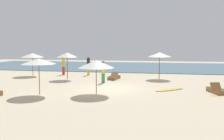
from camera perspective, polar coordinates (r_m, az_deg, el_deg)
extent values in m
plane|color=beige|center=(16.14, -0.02, -4.30)|extent=(60.00, 60.00, 0.00)
cube|color=#476B7F|center=(32.85, 5.76, 0.86)|extent=(48.00, 16.00, 0.06)
cylinder|color=brown|center=(13.91, -3.82, -1.85)|extent=(0.05, 0.05, 1.96)
cone|color=silver|center=(13.82, -3.84, 1.45)|extent=(2.10, 2.10, 0.45)
cylinder|color=brown|center=(20.88, 11.36, 0.99)|extent=(0.06, 0.06, 2.25)
cone|color=silver|center=(20.82, 11.41, 3.67)|extent=(2.02, 2.02, 0.40)
cylinder|color=brown|center=(23.80, -18.60, 1.21)|extent=(0.05, 0.05, 2.11)
cone|color=silver|center=(23.75, -18.67, 3.39)|extent=(2.14, 2.14, 0.40)
cylinder|color=brown|center=(14.39, -17.15, -1.64)|extent=(0.05, 0.05, 2.06)
cone|color=silver|center=(14.30, -17.26, 2.02)|extent=(1.97, 1.97, 0.32)
cylinder|color=brown|center=(20.51, -10.75, 0.91)|extent=(0.06, 0.06, 2.24)
cone|color=silver|center=(20.45, -10.80, 3.61)|extent=(1.77, 1.77, 0.40)
cube|color=olive|center=(20.28, 0.51, -1.83)|extent=(0.90, 1.59, 0.28)
cube|color=olive|center=(19.55, 0.57, -1.29)|extent=(0.66, 0.60, 0.53)
cube|color=#2D4C8C|center=(20.26, 0.51, -1.40)|extent=(0.72, 1.13, 0.03)
cube|color=olive|center=(15.72, 23.97, -4.55)|extent=(1.02, 1.61, 0.28)
cube|color=olive|center=(14.98, 23.79, -3.89)|extent=(0.67, 0.58, 0.57)
cube|color=#338C59|center=(15.69, 24.00, -3.99)|extent=(0.80, 1.15, 0.03)
cylinder|color=#338C59|center=(18.25, -2.14, -1.96)|extent=(0.30, 0.30, 0.74)
cylinder|color=yellow|center=(18.17, -2.15, 0.39)|extent=(0.35, 0.35, 0.77)
sphere|color=brown|center=(18.13, -2.16, 1.89)|extent=(0.21, 0.21, 0.21)
cylinder|color=yellow|center=(23.23, -5.70, -0.23)|extent=(0.33, 0.33, 0.81)
cylinder|color=#26262D|center=(23.16, -5.72, 1.81)|extent=(0.38, 0.38, 0.85)
sphere|color=tan|center=(23.13, -5.73, 3.11)|extent=(0.23, 0.23, 0.23)
cylinder|color=#BF3338|center=(23.86, -11.62, -0.16)|extent=(0.37, 0.37, 0.82)
cylinder|color=yellow|center=(23.79, -11.66, 1.84)|extent=(0.44, 0.44, 0.85)
sphere|color=#A37556|center=(23.76, -11.69, 3.11)|extent=(0.23, 0.23, 0.23)
ellipsoid|color=gold|center=(15.73, 13.74, -4.60)|extent=(2.05, 1.78, 0.07)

